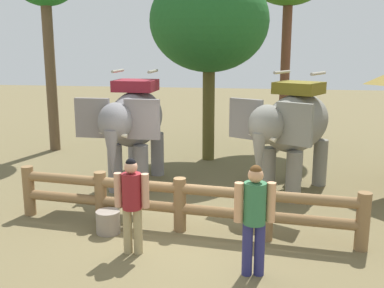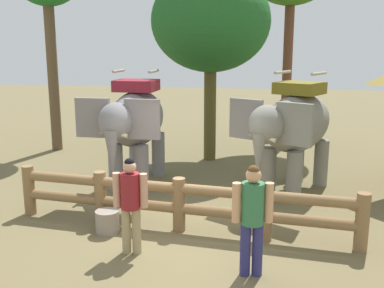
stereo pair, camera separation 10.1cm
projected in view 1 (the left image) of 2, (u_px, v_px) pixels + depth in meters
name	position (u px, v px, depth m)	size (l,w,h in m)	color
ground_plane	(178.00, 235.00, 8.58)	(60.00, 60.00, 0.00)	brown
log_fence	(180.00, 201.00, 8.66)	(6.81, 0.90, 1.05)	olive
elephant_near_left	(134.00, 122.00, 11.30)	(1.94, 3.38, 2.91)	gray
elephant_center	(293.00, 126.00, 10.72)	(2.69, 3.41, 2.91)	gray
tourist_woman_in_black	(254.00, 213.00, 6.89)	(0.62, 0.40, 1.77)	navy
tourist_man_in_blue	(132.00, 199.00, 7.64)	(0.60, 0.34, 1.68)	tan
tree_far_left	(209.00, 22.00, 13.41)	(3.53, 3.53, 5.71)	brown
feed_bucket	(108.00, 222.00, 8.64)	(0.46, 0.46, 0.43)	gray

